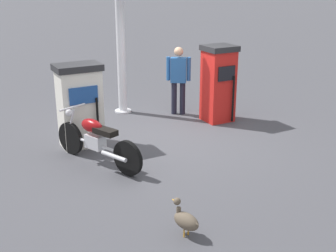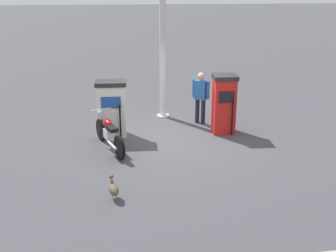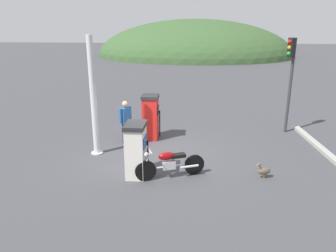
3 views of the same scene
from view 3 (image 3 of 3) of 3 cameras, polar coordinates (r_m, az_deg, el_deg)
name	(u,v)px [view 3 (image 3 of 3)]	position (r m, az deg, el deg)	size (l,w,h in m)	color
ground_plane	(158,155)	(11.20, -1.71, -5.03)	(120.00, 120.00, 0.00)	#424247
fuel_pump_near	(136,150)	(9.49, -5.60, -4.11)	(0.62, 0.86, 1.61)	silver
fuel_pump_far	(151,117)	(12.46, -3.05, 1.58)	(0.66, 0.68, 1.71)	red
motorcycle_near_pump	(170,163)	(9.46, 0.27, -6.53)	(1.96, 0.91, 0.94)	black
attendant_person	(126,119)	(12.08, -7.39, 1.16)	(0.40, 0.52, 1.60)	#1E1E2D
wandering_duck	(264,171)	(9.92, 16.31, -7.46)	(0.47, 0.29, 0.48)	brown
roadside_traffic_light	(291,69)	(13.71, 20.54, 9.21)	(0.40, 0.30, 3.75)	#38383A
canopy_support_pole	(93,99)	(11.02, -12.84, 4.54)	(0.40, 0.40, 3.95)	silver
road_edge_kerb	(333,159)	(12.02, 26.77, -5.09)	(0.73, 6.74, 0.12)	#9E9E93
distant_hill_main	(194,55)	(44.73, 4.62, 12.13)	(25.33, 20.78, 9.34)	#38562D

